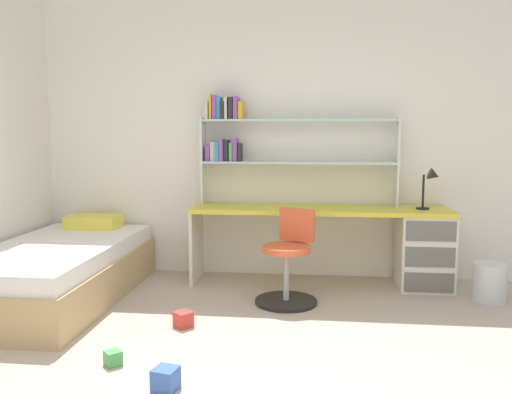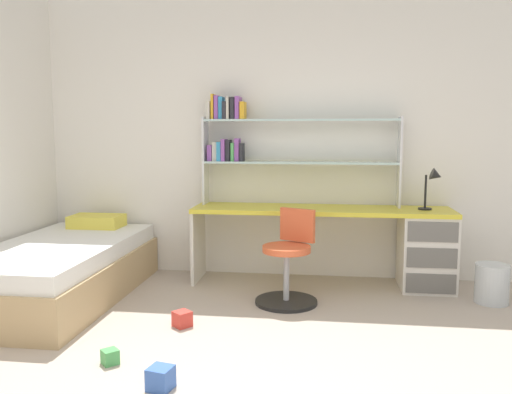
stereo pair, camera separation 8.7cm
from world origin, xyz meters
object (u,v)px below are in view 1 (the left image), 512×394
bookshelf_hutch (265,139)px  toy_block_red_3 (183,319)px  swivel_chair (288,267)px  desk (390,241)px  bed_platform (58,272)px  desk_lamp (431,182)px  toy_block_blue_1 (166,379)px  toy_block_green_2 (113,358)px  waste_bin (490,282)px

bookshelf_hutch → toy_block_red_3: bearing=-108.2°
swivel_chair → toy_block_red_3: size_ratio=6.82×
desk → bookshelf_hutch: 1.51m
swivel_chair → bed_platform: swivel_chair is taller
desk_lamp → toy_block_blue_1: desk_lamp is taller
desk_lamp → toy_block_green_2: bearing=-139.8°
desk → waste_bin: (0.78, -0.37, -0.26)m
bookshelf_hutch → toy_block_green_2: 2.57m
bookshelf_hutch → desk_lamp: (1.52, -0.19, -0.38)m
bookshelf_hutch → bed_platform: bearing=-152.0°
desk → bed_platform: desk is taller
bed_platform → waste_bin: (3.64, 0.37, -0.08)m
bed_platform → waste_bin: bed_platform is taller
desk_lamp → bed_platform: size_ratio=0.19×
bookshelf_hutch → bed_platform: size_ratio=0.90×
bookshelf_hutch → toy_block_blue_1: size_ratio=14.61×
toy_block_blue_1 → waste_bin: bearing=38.7°
desk → swivel_chair: bearing=-147.1°
bookshelf_hutch → swivel_chair: (0.27, -0.75, -1.05)m
bookshelf_hutch → desk_lamp: bookshelf_hutch is taller
swivel_chair → waste_bin: (1.69, 0.22, -0.14)m
swivel_chair → toy_block_blue_1: (-0.59, -1.61, -0.24)m
waste_bin → bookshelf_hutch: bearing=164.9°
desk_lamp → bookshelf_hutch: bearing=173.0°
waste_bin → desk_lamp: bearing=142.0°
desk_lamp → toy_block_blue_1: 2.99m
swivel_chair → waste_bin: bearing=7.4°
bookshelf_hutch → toy_block_blue_1: bearing=-97.8°
bed_platform → toy_block_blue_1: 2.01m
toy_block_red_3 → bookshelf_hutch: bearing=71.8°
bookshelf_hutch → toy_block_green_2: bearing=-109.3°
desk_lamp → toy_block_green_2: desk_lamp is taller
desk → waste_bin: size_ratio=7.25×
toy_block_green_2 → desk: bearing=45.3°
bookshelf_hutch → swivel_chair: 1.32m
desk → toy_block_red_3: size_ratio=20.87×
toy_block_red_3 → desk: bearing=37.3°
desk → toy_block_blue_1: size_ratio=18.69×
toy_block_blue_1 → bookshelf_hutch: bearing=82.2°
toy_block_blue_1 → bed_platform: bearing=133.0°
bed_platform → toy_block_red_3: bearing=-22.7°
bookshelf_hutch → desk_lamp: bearing=-7.0°
desk → waste_bin: 0.90m
desk → toy_block_green_2: 2.74m
toy_block_blue_1 → desk: bearing=55.7°
bookshelf_hutch → waste_bin: bookshelf_hutch is taller
swivel_chair → toy_block_blue_1: size_ratio=6.10×
bookshelf_hutch → toy_block_blue_1: 2.71m
desk_lamp → bed_platform: desk_lamp is taller
swivel_chair → toy_block_red_3: (-0.73, -0.66, -0.25)m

